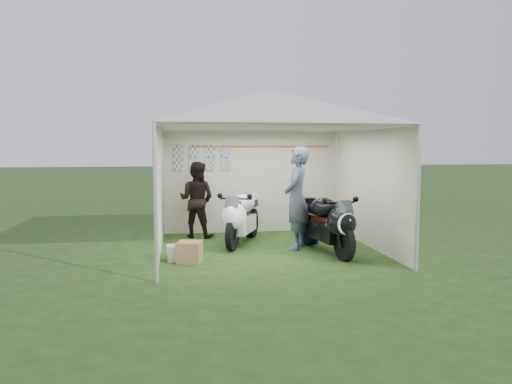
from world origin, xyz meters
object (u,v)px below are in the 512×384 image
(person_blue_jacket, at_px, (297,198))
(equipment_box, at_px, (326,223))
(motorcycle_black, at_px, (328,222))
(motorcycle_white, at_px, (241,216))
(paddock_stand, at_px, (307,236))
(person_dark_jacket, at_px, (197,200))
(crate_1, at_px, (190,252))
(crate_0, at_px, (179,253))
(canopy_tent, at_px, (268,113))

(person_blue_jacket, xyz_separation_m, equipment_box, (1.07, 1.58, -0.74))
(motorcycle_black, height_order, person_blue_jacket, person_blue_jacket)
(motorcycle_white, bearing_deg, paddock_stand, 17.14)
(person_dark_jacket, xyz_separation_m, crate_1, (-0.22, -2.32, -0.64))
(motorcycle_white, height_order, paddock_stand, motorcycle_white)
(paddock_stand, relative_size, person_blue_jacket, 0.21)
(person_blue_jacket, bearing_deg, crate_0, -50.96)
(motorcycle_black, height_order, person_dark_jacket, person_dark_jacket)
(crate_1, bearing_deg, motorcycle_white, 51.92)
(equipment_box, bearing_deg, motorcycle_black, -106.23)
(person_blue_jacket, bearing_deg, motorcycle_black, 66.16)
(paddock_stand, bearing_deg, motorcycle_black, -81.37)
(crate_1, bearing_deg, person_dark_jacket, 84.49)
(person_dark_jacket, relative_size, crate_1, 4.17)
(paddock_stand, distance_m, person_blue_jacket, 0.99)
(crate_0, height_order, crate_1, crate_1)
(motorcycle_white, distance_m, person_dark_jacket, 1.30)
(crate_1, bearing_deg, equipment_box, 37.04)
(paddock_stand, bearing_deg, crate_1, -152.71)
(motorcycle_white, height_order, person_dark_jacket, person_dark_jacket)
(motorcycle_white, bearing_deg, person_dark_jacket, 153.50)
(equipment_box, bearing_deg, paddock_stand, -123.57)
(equipment_box, distance_m, crate_1, 3.91)
(motorcycle_black, distance_m, person_dark_jacket, 3.08)
(motorcycle_white, relative_size, equipment_box, 4.14)
(motorcycle_white, relative_size, person_dark_jacket, 1.21)
(motorcycle_black, bearing_deg, equipment_box, 65.13)
(person_dark_jacket, distance_m, crate_1, 2.42)
(motorcycle_black, xyz_separation_m, person_dark_jacket, (-2.29, 2.05, 0.23))
(motorcycle_white, xyz_separation_m, crate_1, (-1.06, -1.35, -0.40))
(crate_1, bearing_deg, motorcycle_black, 6.11)
(motorcycle_black, distance_m, crate_0, 2.73)
(motorcycle_white, relative_size, paddock_stand, 4.88)
(equipment_box, bearing_deg, canopy_tent, -137.01)
(canopy_tent, relative_size, crate_0, 14.25)
(person_blue_jacket, relative_size, equipment_box, 4.10)
(person_blue_jacket, bearing_deg, canopy_tent, -73.35)
(paddock_stand, bearing_deg, equipment_box, 56.43)
(canopy_tent, xyz_separation_m, person_dark_jacket, (-1.27, 1.48, -1.76))
(paddock_stand, bearing_deg, person_dark_jacket, 152.88)
(equipment_box, relative_size, crate_1, 1.22)
(person_dark_jacket, bearing_deg, crate_0, 103.84)
(motorcycle_white, bearing_deg, canopy_tent, -26.72)
(motorcycle_white, distance_m, crate_1, 1.76)
(motorcycle_black, relative_size, crate_0, 5.32)
(canopy_tent, xyz_separation_m, crate_0, (-1.67, -0.68, -2.44))
(person_dark_jacket, bearing_deg, paddock_stand, 177.16)
(canopy_tent, bearing_deg, paddock_stand, 23.62)
(motorcycle_white, height_order, equipment_box, motorcycle_white)
(motorcycle_white, distance_m, equipment_box, 2.32)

